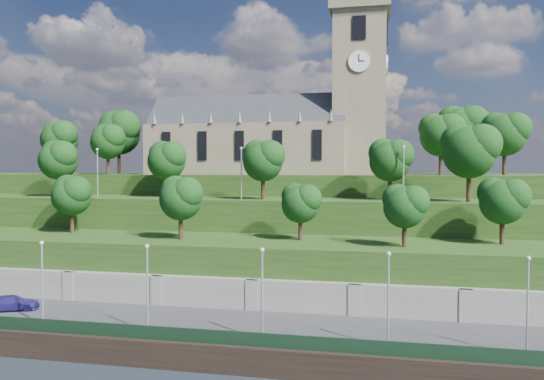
# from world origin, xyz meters

# --- Properties ---
(ground) EXTENTS (320.00, 320.00, 0.00)m
(ground) POSITION_xyz_m (0.00, 0.00, 0.00)
(ground) COLOR #1C232D
(ground) RESTS_ON ground
(promenade) EXTENTS (160.00, 12.00, 2.00)m
(promenade) POSITION_xyz_m (0.00, 6.00, 1.00)
(promenade) COLOR #2D2D30
(promenade) RESTS_ON ground
(quay_wall) EXTENTS (160.00, 0.50, 2.20)m
(quay_wall) POSITION_xyz_m (0.00, -0.05, 1.10)
(quay_wall) COLOR black
(quay_wall) RESTS_ON ground
(fence) EXTENTS (160.00, 0.10, 1.20)m
(fence) POSITION_xyz_m (0.00, 0.60, 2.60)
(fence) COLOR black
(fence) RESTS_ON promenade
(retaining_wall) EXTENTS (160.00, 2.10, 5.00)m
(retaining_wall) POSITION_xyz_m (0.00, 11.97, 2.50)
(retaining_wall) COLOR slate
(retaining_wall) RESTS_ON ground
(embankment_lower) EXTENTS (160.00, 12.00, 8.00)m
(embankment_lower) POSITION_xyz_m (0.00, 18.00, 4.00)
(embankment_lower) COLOR #1D3712
(embankment_lower) RESTS_ON ground
(embankment_upper) EXTENTS (160.00, 10.00, 12.00)m
(embankment_upper) POSITION_xyz_m (0.00, 29.00, 6.00)
(embankment_upper) COLOR #1D3712
(embankment_upper) RESTS_ON ground
(hilltop) EXTENTS (160.00, 32.00, 15.00)m
(hilltop) POSITION_xyz_m (0.00, 50.00, 7.50)
(hilltop) COLOR #1D3712
(hilltop) RESTS_ON ground
(church) EXTENTS (38.60, 12.35, 27.60)m
(church) POSITION_xyz_m (0.79, 45.98, 22.52)
(church) COLOR brown
(church) RESTS_ON hilltop
(trees_lower) EXTENTS (66.20, 8.55, 7.20)m
(trees_lower) POSITION_xyz_m (1.67, 18.25, 12.60)
(trees_lower) COLOR black
(trees_lower) RESTS_ON embankment_lower
(trees_upper) EXTENTS (61.16, 8.75, 9.33)m
(trees_upper) POSITION_xyz_m (4.67, 28.06, 17.63)
(trees_upper) COLOR black
(trees_upper) RESTS_ON embankment_upper
(trees_hilltop) EXTENTS (78.09, 16.47, 11.39)m
(trees_hilltop) POSITION_xyz_m (0.63, 45.53, 21.88)
(trees_hilltop) COLOR black
(trees_hilltop) RESTS_ON hilltop
(lamp_posts_promenade) EXTENTS (60.36, 0.36, 7.56)m
(lamp_posts_promenade) POSITION_xyz_m (-2.00, 2.50, 6.38)
(lamp_posts_promenade) COLOR #B2B2B7
(lamp_posts_promenade) RESTS_ON promenade
(lamp_posts_upper) EXTENTS (40.36, 0.36, 6.69)m
(lamp_posts_upper) POSITION_xyz_m (-0.00, 26.00, 15.93)
(lamp_posts_upper) COLOR #B2B2B7
(lamp_posts_upper) RESTS_ON embankment_upper
(car_right) EXTENTS (5.34, 3.89, 1.44)m
(car_right) POSITION_xyz_m (-18.11, 6.41, 2.72)
(car_right) COLOR navy
(car_right) RESTS_ON promenade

